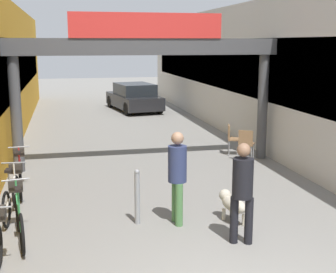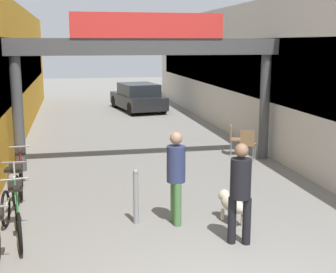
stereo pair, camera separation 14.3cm
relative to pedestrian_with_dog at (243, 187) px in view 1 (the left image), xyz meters
The scene contains 12 objects.
storefront_right 10.07m from the pedestrian_with_dog, 63.48° to the left, with size 3.00×26.00×4.54m.
arcade_sign_gateway 5.75m from the pedestrian_with_dog, 96.70° to the left, with size 7.40×0.47×4.03m.
pedestrian_with_dog is the anchor object (origin of this frame).
pedestrian_companion 1.36m from the pedestrian_with_dog, 127.67° to the left, with size 0.35×0.39×1.72m.
dog_on_leash 1.14m from the pedestrian_with_dog, 78.89° to the left, with size 0.45×0.79×0.56m.
bicycle_green_second 3.76m from the pedestrian_with_dog, 165.17° to the left, with size 0.46×1.68×0.98m.
bicycle_silver_third 4.43m from the pedestrian_with_dog, 150.40° to the left, with size 0.46×1.69×0.98m.
bicycle_red_farthest 5.28m from the pedestrian_with_dog, 136.35° to the left, with size 0.46×1.69×0.98m.
bollard_post_metal 2.02m from the pedestrian_with_dog, 141.75° to the left, with size 0.10×0.10×1.03m.
cafe_chair_wood_nearer 5.63m from the pedestrian_with_dog, 67.42° to the left, with size 0.55×0.55×0.89m.
cafe_chair_wood_farther 6.33m from the pedestrian_with_dog, 71.22° to the left, with size 0.50×0.50×0.89m.
parked_car_black 15.76m from the pedestrian_with_dog, 87.96° to the left, with size 2.39×4.23×1.33m.
Camera 1 is at (-2.13, -4.78, 3.28)m, focal length 50.00 mm.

